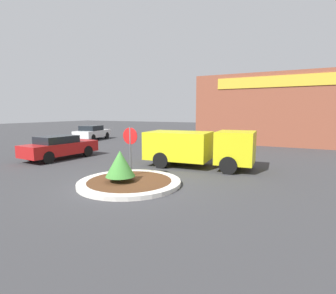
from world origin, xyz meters
The scene contains 8 objects.
ground_plane centered at (0.00, 0.00, 0.00)m, with size 120.00×120.00×0.00m, color #38383A.
traffic_island centered at (0.00, 0.00, 0.08)m, with size 4.04×4.04×0.16m.
stop_sign centered at (-0.45, 0.73, 1.54)m, with size 0.70×0.07×2.22m.
island_shrub centered at (-0.24, -0.27, 0.87)m, with size 1.14×1.14×1.21m.
utility_truck centered at (1.21, 4.37, 1.08)m, with size 5.63×2.54×1.91m.
storefront_building centered at (3.92, 17.85, 3.06)m, with size 13.70×6.07×6.11m.
parked_sedan_red centered at (-7.19, 2.86, 0.74)m, with size 2.09×4.65×1.42m.
parked_sedan_white centered at (-13.37, 12.30, 0.75)m, with size 2.63×4.61×1.47m.
Camera 1 is at (5.92, -8.28, 2.84)m, focal length 28.00 mm.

